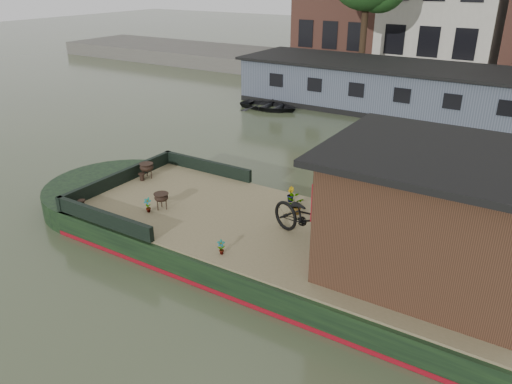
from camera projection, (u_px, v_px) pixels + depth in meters
The scene contains 17 objects.
ground at pixel (319, 267), 10.83m from camera, with size 120.00×120.00×0.00m, color #364028.
houseboat_hull at pixel (267, 240), 11.36m from camera, with size 14.01×4.02×0.60m.
houseboat_deck at pixel (321, 242), 10.57m from camera, with size 11.80×3.80×0.05m, color olive.
bow_bulwark at pixel (144, 184), 12.95m from camera, with size 3.00×4.00×0.35m.
cabin at pixel (434, 214), 9.01m from camera, with size 4.00×3.50×2.42m.
bicycle at pixel (308, 219), 10.38m from camera, with size 0.70×2.00×1.05m, color black.
potted_plant_a at pixel (148, 205), 11.78m from camera, with size 0.19×0.13×0.36m, color brown.
potted_plant_b at pixel (290, 194), 12.34m from camera, with size 0.21×0.17×0.37m, color brown.
potted_plant_c at pixel (295, 205), 11.69m from camera, with size 0.41×0.35×0.45m, color brown.
potted_plant_e at pixel (221, 247), 10.03m from camera, with size 0.17×0.11×0.32m, color #9F592E.
brazier_front at pixel (162, 201), 11.94m from camera, with size 0.38×0.38×0.41m, color black, non-canonical shape.
brazier_rear at pixel (147, 171), 13.73m from camera, with size 0.40×0.40×0.43m, color black, non-canonical shape.
bollard_port at pixel (142, 177), 13.61m from camera, with size 0.18×0.18×0.21m, color black.
bollard_stbd at pixel (82, 204), 12.02m from camera, with size 0.18×0.18×0.21m, color black.
dinghy at pixel (269, 103), 23.17m from camera, with size 2.01×2.81×0.58m, color black.
far_houseboat at pixel (462, 97), 21.28m from camera, with size 20.40×4.40×2.11m.
quay at pixel (486, 83), 26.53m from camera, with size 60.00×6.00×0.90m, color #47443F.
Camera 1 is at (3.74, -8.56, 5.88)m, focal length 35.00 mm.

